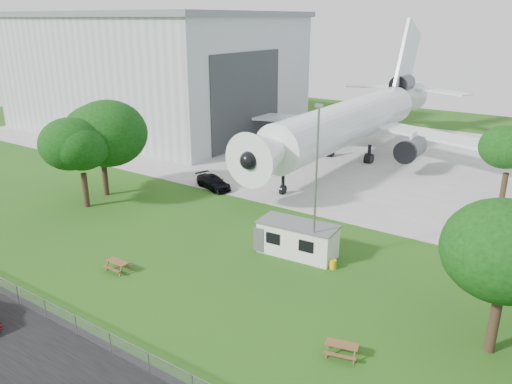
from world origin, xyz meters
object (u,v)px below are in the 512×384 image
Objects in this scene: hangar at (154,70)px; picnic_west at (118,270)px; picnic_east at (341,356)px; site_cabin at (298,239)px; airliner at (354,119)px.

hangar is 52.98m from picnic_west.
hangar is 23.89× the size of picnic_east.
site_cabin is 3.80× the size of picnic_east.
picnic_west is at bearing -134.16° from site_cabin.
airliner is 42.14m from picnic_east.
hangar is at bearing 132.73° from picnic_west.
site_cabin is 13.77m from picnic_west.
picnic_east is at bearing -36.16° from hangar.
airliner reaches higher than picnic_east.
airliner is 6.97× the size of site_cabin.
picnic_west is (34.81, -38.81, -9.41)m from hangar.
airliner is 26.52× the size of picnic_west.
picnic_east is at bearing -48.92° from site_cabin.
airliner is at bearing 106.22° from site_cabin.
hangar is 6.28× the size of site_cabin.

